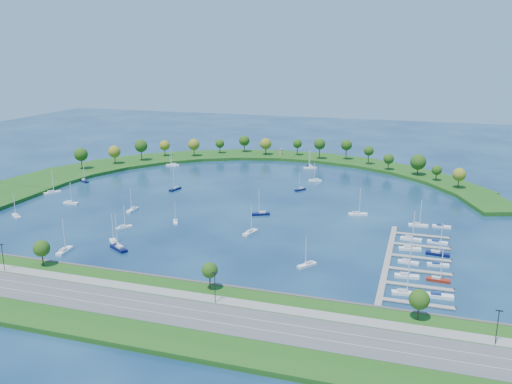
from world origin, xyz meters
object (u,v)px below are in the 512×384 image
(moored_boat_18, at_px, (52,192))
(docked_boat_6, at_px, (410,248))
(moored_boat_1, at_px, (307,264))
(moored_boat_20, at_px, (315,180))
(dock_system, at_px, (407,263))
(moored_boat_12, at_px, (84,180))
(moored_boat_14, at_px, (310,167))
(docked_boat_5, at_px, (438,265))
(moored_boat_4, at_px, (250,232))
(moored_boat_11, at_px, (114,242))
(docked_boat_2, at_px, (407,275))
(docked_boat_4, at_px, (408,261))
(docked_boat_1, at_px, (438,296))
(moored_boat_15, at_px, (173,165))
(docked_boat_7, at_px, (438,253))
(moored_boat_5, at_px, (358,213))
(harbor_tower, at_px, (281,152))
(moored_boat_19, at_px, (310,166))
(moored_boat_3, at_px, (175,221))
(docked_boat_11, at_px, (441,226))
(moored_boat_6, at_px, (175,188))
(docked_boat_8, at_px, (411,238))
(moored_boat_0, at_px, (261,213))
(moored_boat_8, at_px, (171,165))
(moored_boat_16, at_px, (124,226))
(docked_boat_3, at_px, (438,279))
(moored_boat_13, at_px, (300,189))
(docked_boat_9, at_px, (437,242))
(moored_boat_2, at_px, (132,209))
(moored_boat_17, at_px, (16,215))
(moored_boat_7, at_px, (64,250))

(moored_boat_18, relative_size, docked_boat_6, 1.05)
(moored_boat_1, bearing_deg, moored_boat_20, -132.15)
(dock_system, relative_size, moored_boat_12, 7.09)
(moored_boat_14, relative_size, docked_boat_5, 1.53)
(moored_boat_4, relative_size, docked_boat_6, 1.01)
(moored_boat_11, xyz_separation_m, docked_boat_2, (115.83, 1.86, -0.00))
(docked_boat_4, bearing_deg, docked_boat_1, -63.96)
(moored_boat_15, distance_m, moored_boat_20, 101.30)
(docked_boat_6, distance_m, docked_boat_7, 10.74)
(moored_boat_5, height_order, docked_boat_4, moored_boat_5)
(harbor_tower, xyz_separation_m, moored_boat_19, (27.39, -26.19, -3.34))
(moored_boat_3, relative_size, docked_boat_11, 1.20)
(moored_boat_6, xyz_separation_m, docked_boat_8, (129.63, -44.00, 0.01))
(docked_boat_2, height_order, docked_boat_8, docked_boat_8)
(moored_boat_19, relative_size, docked_boat_8, 0.94)
(moored_boat_19, bearing_deg, moored_boat_14, 164.50)
(moored_boat_0, distance_m, moored_boat_8, 124.32)
(moored_boat_4, relative_size, moored_boat_16, 1.19)
(moored_boat_6, xyz_separation_m, docked_boat_3, (140.14, -83.04, -0.02))
(moored_boat_20, distance_m, docked_boat_8, 105.47)
(moored_boat_5, height_order, docked_boat_3, moored_boat_5)
(moored_boat_20, xyz_separation_m, docked_boat_8, (58.51, -87.76, 0.04))
(docked_boat_8, bearing_deg, dock_system, -85.03)
(moored_boat_13, height_order, docked_boat_9, moored_boat_13)
(moored_boat_5, distance_m, moored_boat_14, 101.95)
(moored_boat_12, bearing_deg, moored_boat_6, 30.70)
(moored_boat_2, bearing_deg, moored_boat_17, -61.44)
(moored_boat_5, bearing_deg, docked_boat_9, -57.33)
(moored_boat_12, distance_m, docked_boat_3, 217.00)
(moored_boat_18, height_order, docked_boat_9, moored_boat_18)
(moored_boat_2, distance_m, moored_boat_15, 102.86)
(docked_boat_2, relative_size, docked_boat_7, 0.94)
(moored_boat_15, distance_m, moored_boat_16, 128.98)
(moored_boat_2, bearing_deg, moored_boat_19, 153.47)
(moored_boat_4, height_order, docked_boat_9, moored_boat_4)
(moored_boat_2, bearing_deg, docked_boat_1, 69.74)
(harbor_tower, relative_size, moored_boat_7, 0.33)
(moored_boat_13, bearing_deg, moored_boat_12, -46.49)
(docked_boat_5, height_order, docked_boat_11, docked_boat_11)
(moored_boat_8, bearing_deg, moored_boat_13, 151.41)
(moored_boat_11, relative_size, moored_boat_19, 1.03)
(dock_system, xyz_separation_m, moored_boat_19, (-69.39, 150.93, 0.56))
(moored_boat_11, distance_m, docked_boat_3, 126.35)
(docked_boat_3, relative_size, docked_boat_9, 1.40)
(moored_boat_11, distance_m, moored_boat_15, 148.29)
(moored_boat_12, height_order, docked_boat_11, moored_boat_12)
(moored_boat_3, bearing_deg, moored_boat_4, 57.25)
(harbor_tower, height_order, docked_boat_5, harbor_tower)
(moored_boat_14, height_order, moored_boat_20, moored_boat_14)
(moored_boat_16, distance_m, docked_boat_3, 133.82)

